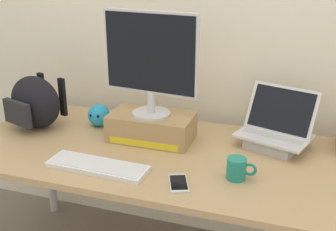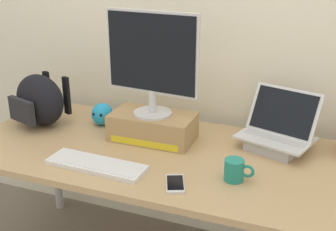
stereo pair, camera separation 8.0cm
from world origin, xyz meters
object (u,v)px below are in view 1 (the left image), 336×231
(desktop_monitor, at_px, (150,61))
(external_keyboard, at_px, (97,166))
(coffee_mug, at_px, (237,169))
(cell_phone, at_px, (179,183))
(toner_box_yellow, at_px, (151,127))
(messenger_backpack, at_px, (35,102))
(plush_toy, at_px, (99,115))
(open_laptop, at_px, (275,135))

(desktop_monitor, bearing_deg, external_keyboard, -101.55)
(coffee_mug, distance_m, cell_phone, 0.25)
(toner_box_yellow, relative_size, messenger_backpack, 1.14)
(messenger_backpack, height_order, coffee_mug, messenger_backpack)
(toner_box_yellow, bearing_deg, external_keyboard, -107.53)
(toner_box_yellow, relative_size, cell_phone, 2.56)
(external_keyboard, xyz_separation_m, coffee_mug, (0.57, 0.10, 0.03))
(external_keyboard, height_order, messenger_backpack, messenger_backpack)
(desktop_monitor, relative_size, plush_toy, 4.22)
(desktop_monitor, relative_size, messenger_backpack, 1.39)
(cell_phone, relative_size, plush_toy, 1.36)
(open_laptop, xyz_separation_m, plush_toy, (-0.90, -0.03, 0.00))
(desktop_monitor, distance_m, plush_toy, 0.47)
(external_keyboard, relative_size, coffee_mug, 3.63)
(toner_box_yellow, height_order, plush_toy, toner_box_yellow)
(messenger_backpack, height_order, plush_toy, messenger_backpack)
(external_keyboard, relative_size, messenger_backpack, 1.26)
(desktop_monitor, distance_m, external_keyboard, 0.53)
(coffee_mug, bearing_deg, messenger_backpack, 168.83)
(desktop_monitor, height_order, coffee_mug, desktop_monitor)
(external_keyboard, height_order, coffee_mug, coffee_mug)
(open_laptop, xyz_separation_m, external_keyboard, (-0.69, -0.46, -0.05))
(toner_box_yellow, bearing_deg, open_laptop, 10.38)
(external_keyboard, bearing_deg, desktop_monitor, 74.73)
(coffee_mug, bearing_deg, open_laptop, 72.38)
(open_laptop, relative_size, coffee_mug, 3.10)
(external_keyboard, bearing_deg, cell_phone, -0.57)
(messenger_backpack, bearing_deg, plush_toy, 38.53)
(plush_toy, bearing_deg, cell_phone, -37.99)
(toner_box_yellow, bearing_deg, cell_phone, -55.77)
(open_laptop, relative_size, messenger_backpack, 1.07)
(messenger_backpack, bearing_deg, toner_box_yellow, 21.49)
(external_keyboard, distance_m, messenger_backpack, 0.62)
(external_keyboard, height_order, plush_toy, plush_toy)
(cell_phone, bearing_deg, coffee_mug, 7.83)
(external_keyboard, xyz_separation_m, cell_phone, (0.37, -0.02, -0.01))
(toner_box_yellow, xyz_separation_m, desktop_monitor, (-0.00, -0.00, 0.33))
(plush_toy, bearing_deg, open_laptop, 1.86)
(desktop_monitor, height_order, external_keyboard, desktop_monitor)
(coffee_mug, bearing_deg, external_keyboard, -169.81)
(external_keyboard, distance_m, plush_toy, 0.48)
(messenger_backpack, distance_m, cell_phone, 0.95)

